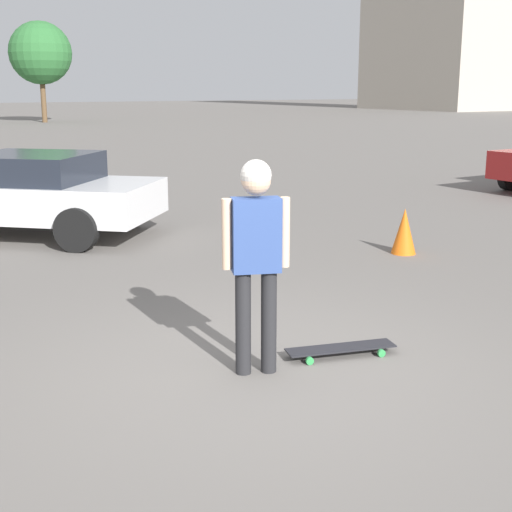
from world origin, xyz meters
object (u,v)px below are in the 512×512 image
Objects in this scene: car_parked_near at (29,192)px; person at (256,244)px; skateboard at (341,349)px; traffic_cone at (404,231)px.

person is at bearing 133.98° from car_parked_near.
traffic_cone is (3.23, 2.78, 0.26)m from skateboard.
person is at bearing -146.36° from traffic_cone.
person reaches higher than traffic_cone.
person is 4.96m from traffic_cone.
person is 6.77m from car_parked_near.
car_parked_near is 6.53× the size of traffic_cone.
person is at bearing 10.55° from skateboard.
car_parked_near is 5.92m from traffic_cone.
person is 0.42× the size of car_parked_near.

